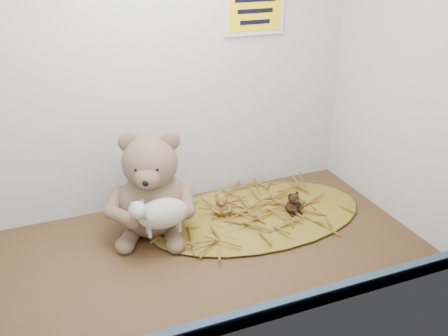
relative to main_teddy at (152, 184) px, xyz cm
name	(u,v)px	position (x,y,z in cm)	size (l,w,h in cm)	color
alcove_shell	(174,73)	(6.14, -4.88, 30.36)	(120.40, 60.20, 90.40)	#422B17
front_rail	(236,320)	(6.14, -42.68, -12.84)	(119.28, 2.20, 3.60)	#3A586F
straw_bed	(257,215)	(29.57, -3.71, -14.02)	(64.56, 37.48, 1.25)	brown
main_teddy	(152,184)	(0.00, 0.00, 0.00)	(23.61, 24.92, 29.28)	#79624A
toy_lamb	(163,213)	(0.00, -10.49, -3.34)	(16.85, 10.28, 10.89)	beige
mini_teddy_tan	(222,203)	(19.74, -0.47, -9.89)	(5.64, 5.95, 6.99)	brown
mini_teddy_brown	(293,202)	(39.40, -6.96, -10.10)	(5.31, 5.61, 6.59)	black
wall_sign	(254,11)	(36.14, 15.52, 40.36)	(16.00, 1.20, 11.00)	yellow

